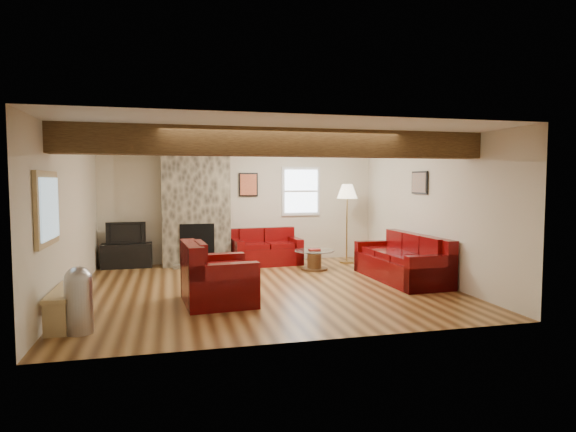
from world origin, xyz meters
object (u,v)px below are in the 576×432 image
sofa_three (401,258)px  tv_cabinet (127,256)px  loveseat (266,247)px  floor_lamp (347,196)px  coffee_table (314,260)px  television (126,233)px  armchair_red (218,272)px

sofa_three → tv_cabinet: (-4.89, 2.49, -0.16)m
loveseat → floor_lamp: size_ratio=0.83×
coffee_table → television: (-3.68, 1.14, 0.53)m
loveseat → tv_cabinet: 2.88m
armchair_red → floor_lamp: floor_lamp is taller
tv_cabinet → coffee_table: bearing=-17.2°
sofa_three → armchair_red: bearing=-78.0°
loveseat → floor_lamp: bearing=-11.3°
loveseat → tv_cabinet: bearing=169.9°
armchair_red → television: bearing=20.1°
tv_cabinet → sofa_three: bearing=-27.0°
loveseat → floor_lamp: 2.07m
armchair_red → tv_cabinet: 3.69m
sofa_three → tv_cabinet: size_ratio=2.11×
sofa_three → floor_lamp: (-0.29, 1.97, 1.05)m
sofa_three → armchair_red: size_ratio=1.91×
sofa_three → loveseat: (-2.03, 2.19, -0.03)m
tv_cabinet → television: bearing=0.0°
loveseat → floor_lamp: floor_lamp is taller
sofa_three → loveseat: size_ratio=1.48×
coffee_table → tv_cabinet: (-3.68, 1.14, 0.05)m
armchair_red → tv_cabinet: bearing=20.1°
tv_cabinet → floor_lamp: (4.61, -0.52, 1.21)m
sofa_three → coffee_table: bearing=-140.4°
floor_lamp → coffee_table: bearing=-146.1°
television → loveseat: bearing=-6.0°
coffee_table → armchair_red: bearing=-134.2°
sofa_three → loveseat: 2.99m
loveseat → coffee_table: size_ratio=1.78×
sofa_three → armchair_red: armchair_red is taller
armchair_red → television: television is taller
loveseat → tv_cabinet: (-2.87, 0.30, -0.13)m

